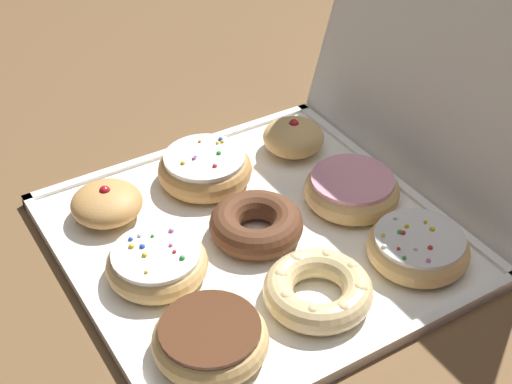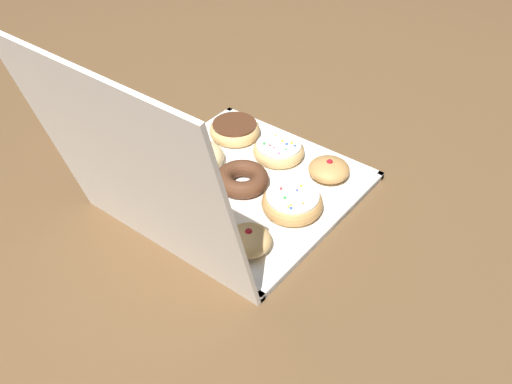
{
  "view_description": "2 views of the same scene",
  "coord_description": "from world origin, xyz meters",
  "px_view_note": "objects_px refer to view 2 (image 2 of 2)",
  "views": [
    {
      "loc": [
        0.57,
        -0.35,
        0.59
      ],
      "look_at": [
        -0.02,
        0.01,
        0.05
      ],
      "focal_mm": 52.81,
      "sensor_mm": 36.0,
      "label": 1
    },
    {
      "loc": [
        -0.58,
        0.7,
        0.75
      ],
      "look_at": [
        -0.06,
        0.03,
        0.04
      ],
      "focal_mm": 40.04,
      "sensor_mm": 36.0,
      "label": 2
    }
  ],
  "objects_px": {
    "sprinkle_donut_1": "(278,150)",
    "sprinkle_donut_3": "(291,203)",
    "donut_box": "(242,187)",
    "cruller_donut_5": "(196,158)",
    "chocolate_frosted_donut_2": "(235,130)",
    "chocolate_cake_ring_donut_4": "(243,179)",
    "jelly_filled_donut_6": "(249,240)",
    "jelly_filled_donut_0": "(329,169)",
    "pink_frosted_donut_7": "(195,211)",
    "coffee_mug": "(85,115)",
    "sprinkle_donut_8": "(150,187)"
  },
  "relations": [
    {
      "from": "jelly_filled_donut_0",
      "to": "chocolate_frosted_donut_2",
      "type": "height_order",
      "value": "jelly_filled_donut_0"
    },
    {
      "from": "pink_frosted_donut_7",
      "to": "chocolate_frosted_donut_2",
      "type": "bearing_deg",
      "value": -65.43
    },
    {
      "from": "donut_box",
      "to": "sprinkle_donut_3",
      "type": "relative_size",
      "value": 3.55
    },
    {
      "from": "sprinkle_donut_3",
      "to": "cruller_donut_5",
      "type": "height_order",
      "value": "sprinkle_donut_3"
    },
    {
      "from": "sprinkle_donut_1",
      "to": "chocolate_cake_ring_donut_4",
      "type": "height_order",
      "value": "sprinkle_donut_1"
    },
    {
      "from": "chocolate_cake_ring_donut_4",
      "to": "sprinkle_donut_8",
      "type": "height_order",
      "value": "sprinkle_donut_8"
    },
    {
      "from": "sprinkle_donut_1",
      "to": "chocolate_frosted_donut_2",
      "type": "bearing_deg",
      "value": -1.22
    },
    {
      "from": "chocolate_frosted_donut_2",
      "to": "chocolate_cake_ring_donut_4",
      "type": "bearing_deg",
      "value": 134.67
    },
    {
      "from": "donut_box",
      "to": "sprinkle_donut_1",
      "type": "distance_m",
      "value": 0.13
    },
    {
      "from": "chocolate_cake_ring_donut_4",
      "to": "sprinkle_donut_1",
      "type": "bearing_deg",
      "value": -88.36
    },
    {
      "from": "jelly_filled_donut_6",
      "to": "sprinkle_donut_8",
      "type": "bearing_deg",
      "value": -0.28
    },
    {
      "from": "chocolate_frosted_donut_2",
      "to": "chocolate_cake_ring_donut_4",
      "type": "distance_m",
      "value": 0.18
    },
    {
      "from": "pink_frosted_donut_7",
      "to": "coffee_mug",
      "type": "distance_m",
      "value": 0.42
    },
    {
      "from": "sprinkle_donut_8",
      "to": "coffee_mug",
      "type": "xyz_separation_m",
      "value": [
        0.29,
        -0.08,
        0.02
      ]
    },
    {
      "from": "sprinkle_donut_1",
      "to": "sprinkle_donut_8",
      "type": "distance_m",
      "value": 0.29
    },
    {
      "from": "sprinkle_donut_1",
      "to": "sprinkle_donut_3",
      "type": "relative_size",
      "value": 0.93
    },
    {
      "from": "chocolate_cake_ring_donut_4",
      "to": "coffee_mug",
      "type": "distance_m",
      "value": 0.42
    },
    {
      "from": "chocolate_frosted_donut_2",
      "to": "sprinkle_donut_3",
      "type": "height_order",
      "value": "sprinkle_donut_3"
    },
    {
      "from": "donut_box",
      "to": "pink_frosted_donut_7",
      "type": "bearing_deg",
      "value": 87.49
    },
    {
      "from": "sprinkle_donut_1",
      "to": "cruller_donut_5",
      "type": "bearing_deg",
      "value": 46.68
    },
    {
      "from": "cruller_donut_5",
      "to": "pink_frosted_donut_7",
      "type": "xyz_separation_m",
      "value": [
        -0.12,
        0.13,
        0.0
      ]
    },
    {
      "from": "sprinkle_donut_1",
      "to": "coffee_mug",
      "type": "bearing_deg",
      "value": 24.19
    },
    {
      "from": "sprinkle_donut_1",
      "to": "coffee_mug",
      "type": "xyz_separation_m",
      "value": [
        0.41,
        0.19,
        0.02
      ]
    },
    {
      "from": "donut_box",
      "to": "sprinkle_donut_1",
      "type": "relative_size",
      "value": 3.8
    },
    {
      "from": "chocolate_frosted_donut_2",
      "to": "sprinkle_donut_3",
      "type": "relative_size",
      "value": 0.96
    },
    {
      "from": "donut_box",
      "to": "jelly_filled_donut_6",
      "type": "relative_size",
      "value": 5.19
    },
    {
      "from": "jelly_filled_donut_6",
      "to": "coffee_mug",
      "type": "bearing_deg",
      "value": -8.04
    },
    {
      "from": "chocolate_cake_ring_donut_4",
      "to": "pink_frosted_donut_7",
      "type": "height_order",
      "value": "pink_frosted_donut_7"
    },
    {
      "from": "chocolate_frosted_donut_2",
      "to": "cruller_donut_5",
      "type": "relative_size",
      "value": 0.99
    },
    {
      "from": "jelly_filled_donut_6",
      "to": "jelly_filled_donut_0",
      "type": "bearing_deg",
      "value": -89.95
    },
    {
      "from": "donut_box",
      "to": "cruller_donut_5",
      "type": "distance_m",
      "value": 0.13
    },
    {
      "from": "coffee_mug",
      "to": "jelly_filled_donut_6",
      "type": "bearing_deg",
      "value": 171.96
    },
    {
      "from": "chocolate_frosted_donut_2",
      "to": "jelly_filled_donut_6",
      "type": "xyz_separation_m",
      "value": [
        -0.25,
        0.26,
        0.0
      ]
    },
    {
      "from": "jelly_filled_donut_0",
      "to": "sprinkle_donut_3",
      "type": "distance_m",
      "value": 0.14
    },
    {
      "from": "sprinkle_donut_1",
      "to": "pink_frosted_donut_7",
      "type": "bearing_deg",
      "value": 89.3
    },
    {
      "from": "donut_box",
      "to": "sprinkle_donut_3",
      "type": "height_order",
      "value": "sprinkle_donut_3"
    },
    {
      "from": "pink_frosted_donut_7",
      "to": "jelly_filled_donut_0",
      "type": "bearing_deg",
      "value": -115.96
    },
    {
      "from": "donut_box",
      "to": "coffee_mug",
      "type": "relative_size",
      "value": 3.84
    },
    {
      "from": "sprinkle_donut_3",
      "to": "jelly_filled_donut_6",
      "type": "distance_m",
      "value": 0.13
    },
    {
      "from": "sprinkle_donut_3",
      "to": "chocolate_cake_ring_donut_4",
      "type": "xyz_separation_m",
      "value": [
        0.12,
        -0.01,
        -0.0
      ]
    },
    {
      "from": "pink_frosted_donut_7",
      "to": "sprinkle_donut_8",
      "type": "xyz_separation_m",
      "value": [
        0.12,
        -0.0,
        -0.0
      ]
    },
    {
      "from": "donut_box",
      "to": "sprinkle_donut_1",
      "type": "bearing_deg",
      "value": -88.78
    },
    {
      "from": "sprinkle_donut_1",
      "to": "cruller_donut_5",
      "type": "xyz_separation_m",
      "value": [
        0.12,
        0.13,
        -0.0
      ]
    },
    {
      "from": "sprinkle_donut_8",
      "to": "coffee_mug",
      "type": "relative_size",
      "value": 1.04
    },
    {
      "from": "donut_box",
      "to": "pink_frosted_donut_7",
      "type": "distance_m",
      "value": 0.14
    },
    {
      "from": "jelly_filled_donut_0",
      "to": "sprinkle_donut_3",
      "type": "xyz_separation_m",
      "value": [
        -0.0,
        0.14,
        0.0
      ]
    },
    {
      "from": "sprinkle_donut_3",
      "to": "chocolate_cake_ring_donut_4",
      "type": "bearing_deg",
      "value": -2.33
    },
    {
      "from": "jelly_filled_donut_6",
      "to": "sprinkle_donut_8",
      "type": "xyz_separation_m",
      "value": [
        0.25,
        -0.0,
        -0.0
      ]
    },
    {
      "from": "donut_box",
      "to": "chocolate_frosted_donut_2",
      "type": "xyz_separation_m",
      "value": [
        0.13,
        -0.13,
        0.02
      ]
    },
    {
      "from": "chocolate_frosted_donut_2",
      "to": "coffee_mug",
      "type": "relative_size",
      "value": 1.04
    }
  ]
}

